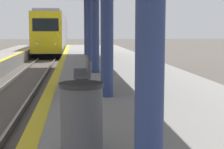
# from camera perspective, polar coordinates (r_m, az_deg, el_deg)

# --- Properties ---
(train) EXTENTS (2.66, 22.48, 4.30)m
(train) POSITION_cam_1_polar(r_m,az_deg,el_deg) (42.28, -8.94, 6.31)
(train) COLOR black
(train) RESTS_ON ground
(trash_bin) EXTENTS (0.60, 0.60, 0.96)m
(trash_bin) POSITION_cam_1_polar(r_m,az_deg,el_deg) (5.14, -4.66, -6.53)
(trash_bin) COLOR #4C4C51
(trash_bin) RESTS_ON platform_right
(bench) EXTENTS (0.44, 1.98, 0.92)m
(bench) POSITION_cam_1_polar(r_m,az_deg,el_deg) (10.63, -4.31, 0.49)
(bench) COLOR #4C4C51
(bench) RESTS_ON platform_right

